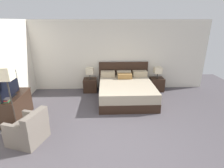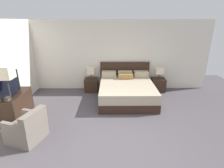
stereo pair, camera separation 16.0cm
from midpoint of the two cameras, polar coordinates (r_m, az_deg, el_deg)
The scene contains 15 objects.
ground_plane at distance 4.04m, azimuth 2.66°, elevation -19.67°, with size 10.42×10.42×0.00m, color #4C474C.
wall_back at distance 6.73m, azimuth 1.28°, elevation 9.17°, with size 7.24×0.06×2.62m, color silver.
wall_left at distance 5.51m, azimuth -31.67°, elevation 3.70°, with size 0.06×5.27×2.62m, color silver.
bed at distance 6.03m, azimuth 5.51°, elevation -2.06°, with size 1.88×2.07×1.09m.
nightstand_left at distance 6.73m, azimuth -6.06°, elevation -0.30°, with size 0.50×0.46×0.50m.
nightstand_right at distance 6.97m, azimuth 15.45°, elevation -0.23°, with size 0.50×0.46×0.50m.
table_lamp_left at distance 6.56m, azimuth -6.23°, elevation 4.26°, with size 0.27×0.27×0.42m.
table_lamp_right at distance 6.80m, azimuth 15.87°, elevation 4.17°, with size 0.27×0.27×0.42m.
dresser at distance 5.53m, azimuth -28.11°, elevation -6.10°, with size 0.48×1.14×0.71m.
tv at distance 5.23m, azimuth -29.64°, elevation -0.24°, with size 0.18×0.90×0.60m.
book_red_cover at distance 5.07m, azimuth -30.86°, elevation -4.43°, with size 0.23×0.18×0.03m, color #2D7042.
book_blue_cover at distance 5.05m, azimuth -30.78°, elevation -4.11°, with size 0.19×0.17×0.03m, color #B7282D.
book_small_top at distance 5.04m, azimuth -30.88°, elevation -3.80°, with size 0.25×0.15×0.03m, color #383333.
armchair_by_window at distance 4.45m, azimuth -24.94°, elevation -13.11°, with size 0.87×0.86×0.76m.
floor_lamp at distance 4.66m, azimuth -30.35°, elevation 1.90°, with size 0.31×0.31×1.62m.
Camera 2 is at (-0.12, -3.10, 2.58)m, focal length 28.00 mm.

